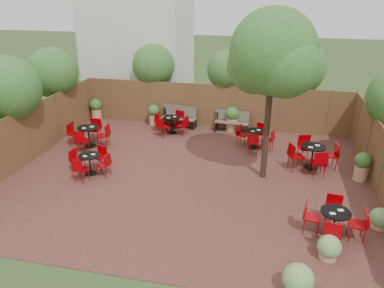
# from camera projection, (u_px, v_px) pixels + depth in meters

# --- Properties ---
(ground) EXTENTS (80.00, 80.00, 0.00)m
(ground) POSITION_uv_depth(u_px,v_px,m) (189.00, 176.00, 12.73)
(ground) COLOR #354F23
(ground) RESTS_ON ground
(courtyard_paving) EXTENTS (12.00, 10.00, 0.02)m
(courtyard_paving) POSITION_uv_depth(u_px,v_px,m) (189.00, 176.00, 12.72)
(courtyard_paving) COLOR #381C17
(courtyard_paving) RESTS_ON ground
(fence_back) EXTENTS (12.00, 0.08, 2.00)m
(fence_back) POSITION_uv_depth(u_px,v_px,m) (213.00, 106.00, 16.83)
(fence_back) COLOR brown
(fence_back) RESTS_ON ground
(fence_left) EXTENTS (0.08, 10.00, 2.00)m
(fence_left) POSITION_uv_depth(u_px,v_px,m) (28.00, 135.00, 13.53)
(fence_left) COLOR brown
(fence_left) RESTS_ON ground
(fence_right) EXTENTS (0.08, 10.00, 2.00)m
(fence_right) POSITION_uv_depth(u_px,v_px,m) (384.00, 167.00, 11.14)
(fence_right) COLOR brown
(fence_right) RESTS_ON ground
(neighbour_building) EXTENTS (5.00, 4.00, 8.00)m
(neighbour_building) POSITION_uv_depth(u_px,v_px,m) (138.00, 28.00, 19.26)
(neighbour_building) COLOR silver
(neighbour_building) RESTS_ON ground
(overhang_foliage) EXTENTS (15.40, 10.63, 2.47)m
(overhang_foliage) POSITION_uv_depth(u_px,v_px,m) (157.00, 80.00, 14.44)
(overhang_foliage) COLOR #2E611F
(overhang_foliage) RESTS_ON ground
(courtyard_tree) EXTENTS (2.78, 2.68, 5.49)m
(courtyard_tree) POSITION_uv_depth(u_px,v_px,m) (272.00, 58.00, 11.12)
(courtyard_tree) COLOR black
(courtyard_tree) RESTS_ON courtyard_paving
(park_bench_left) EXTENTS (1.63, 0.71, 0.98)m
(park_bench_left) POSITION_uv_depth(u_px,v_px,m) (179.00, 116.00, 16.99)
(park_bench_left) COLOR brown
(park_bench_left) RESTS_ON courtyard_paving
(park_bench_right) EXTENTS (1.53, 0.61, 0.92)m
(park_bench_right) POSITION_uv_depth(u_px,v_px,m) (232.00, 121.00, 16.51)
(park_bench_right) COLOR brown
(park_bench_right) RESTS_ON courtyard_paving
(bistro_tables) EXTENTS (10.47, 7.78, 0.96)m
(bistro_tables) POSITION_uv_depth(u_px,v_px,m) (203.00, 151.00, 13.59)
(bistro_tables) COLOR black
(bistro_tables) RESTS_ON courtyard_paving
(planters) EXTENTS (11.85, 4.28, 1.09)m
(planters) POSITION_uv_depth(u_px,v_px,m) (195.00, 122.00, 16.10)
(planters) COLOR tan
(planters) RESTS_ON courtyard_paving
(low_shrubs) EXTENTS (2.82, 3.46, 0.71)m
(low_shrubs) POSITION_uv_depth(u_px,v_px,m) (331.00, 253.00, 8.56)
(low_shrubs) COLOR tan
(low_shrubs) RESTS_ON courtyard_paving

